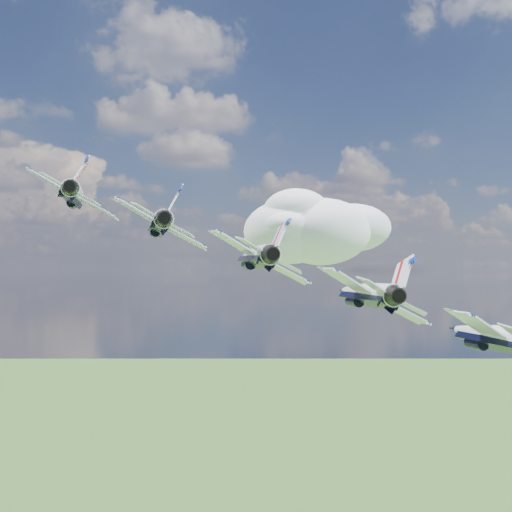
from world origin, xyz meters
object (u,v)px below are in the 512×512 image
object	(u,v)px
jet_1	(160,224)
jet_0	(75,195)
jet_4	(491,335)
jet_3	(365,293)
jet_2	(256,256)

from	to	relation	value
jet_1	jet_0	bearing A→B (deg)	146.49
jet_0	jet_4	bearing A→B (deg)	-33.51
jet_3	jet_0	bearing A→B (deg)	146.49
jet_1	jet_2	world-z (taller)	jet_1
jet_0	jet_4	size ratio (longest dim) A/B	1.00
jet_0	jet_2	world-z (taller)	jet_0
jet_1	jet_4	size ratio (longest dim) A/B	1.00
jet_3	jet_4	size ratio (longest dim) A/B	1.00
jet_2	jet_3	distance (m)	12.03
jet_2	jet_4	world-z (taller)	jet_2
jet_2	jet_4	distance (m)	24.05
jet_1	jet_4	bearing A→B (deg)	-33.51
jet_1	jet_2	distance (m)	12.03
jet_0	jet_3	size ratio (longest dim) A/B	1.00
jet_4	jet_1	bearing A→B (deg)	146.49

